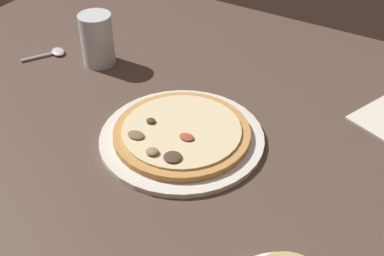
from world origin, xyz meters
TOP-DOWN VIEW (x-y plane):
  - dining_table at (0.00, 0.00)cm, footprint 150.00×110.00cm
  - pizza_main at (3.46, 1.35)cm, footprint 29.39×29.39cm
  - water_glass at (33.53, -12.46)cm, footprint 7.07×7.07cm
  - spoon at (44.76, -9.65)cm, footprint 7.06×9.60cm

SIDE VIEW (x-z plane):
  - dining_table at x=0.00cm, z-range 0.00..4.00cm
  - spoon at x=44.76cm, z-range 3.96..4.96cm
  - pizza_main at x=3.46cm, z-range 3.47..6.85cm
  - water_glass at x=33.53cm, z-range 3.32..14.68cm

